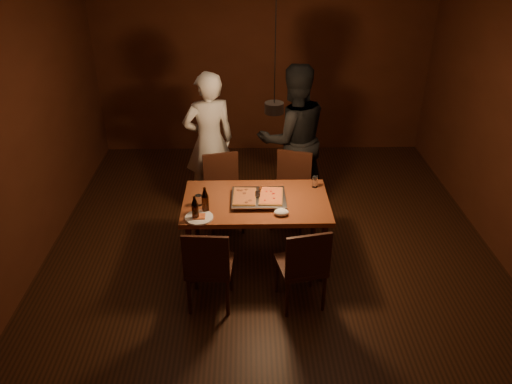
{
  "coord_description": "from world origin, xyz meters",
  "views": [
    {
      "loc": [
        -0.26,
        -4.43,
        3.32
      ],
      "look_at": [
        -0.17,
        0.01,
        0.85
      ],
      "focal_mm": 35.0,
      "sensor_mm": 36.0,
      "label": 1
    }
  ],
  "objects_px": {
    "pendant_lamp": "(274,107)",
    "dining_table": "(256,207)",
    "pizza_tray": "(259,199)",
    "chair_near_left": "(208,262)",
    "plate_slice": "(199,217)",
    "diner_dark": "(293,139)",
    "beer_bottle_b": "(205,200)",
    "beer_bottle_a": "(195,208)",
    "chair_far_left": "(223,185)",
    "diner_white": "(209,142)",
    "chair_near_right": "(304,261)",
    "chair_far_right": "(292,182)"
  },
  "relations": [
    {
      "from": "chair_far_right",
      "to": "plate_slice",
      "type": "distance_m",
      "value": 1.52
    },
    {
      "from": "dining_table",
      "to": "chair_near_right",
      "type": "height_order",
      "value": "chair_near_right"
    },
    {
      "from": "chair_near_right",
      "to": "diner_white",
      "type": "xyz_separation_m",
      "value": [
        -0.98,
        2.0,
        0.34
      ]
    },
    {
      "from": "chair_far_left",
      "to": "beer_bottle_a",
      "type": "bearing_deg",
      "value": 65.78
    },
    {
      "from": "pizza_tray",
      "to": "diner_white",
      "type": "distance_m",
      "value": 1.38
    },
    {
      "from": "chair_far_right",
      "to": "diner_dark",
      "type": "distance_m",
      "value": 0.56
    },
    {
      "from": "chair_near_left",
      "to": "plate_slice",
      "type": "xyz_separation_m",
      "value": [
        -0.1,
        0.42,
        0.22
      ]
    },
    {
      "from": "beer_bottle_b",
      "to": "pendant_lamp",
      "type": "relative_size",
      "value": 0.24
    },
    {
      "from": "diner_dark",
      "to": "chair_far_right",
      "type": "bearing_deg",
      "value": 70.84
    },
    {
      "from": "diner_dark",
      "to": "pendant_lamp",
      "type": "relative_size",
      "value": 1.68
    },
    {
      "from": "beer_bottle_b",
      "to": "plate_slice",
      "type": "distance_m",
      "value": 0.19
    },
    {
      "from": "beer_bottle_a",
      "to": "diner_dark",
      "type": "height_order",
      "value": "diner_dark"
    },
    {
      "from": "chair_near_left",
      "to": "pendant_lamp",
      "type": "distance_m",
      "value": 1.56
    },
    {
      "from": "dining_table",
      "to": "diner_dark",
      "type": "relative_size",
      "value": 0.81
    },
    {
      "from": "diner_white",
      "to": "chair_far_left",
      "type": "bearing_deg",
      "value": 90.24
    },
    {
      "from": "plate_slice",
      "to": "diner_dark",
      "type": "height_order",
      "value": "diner_dark"
    },
    {
      "from": "beer_bottle_b",
      "to": "diner_dark",
      "type": "height_order",
      "value": "diner_dark"
    },
    {
      "from": "dining_table",
      "to": "chair_far_left",
      "type": "distance_m",
      "value": 0.85
    },
    {
      "from": "chair_near_left",
      "to": "pizza_tray",
      "type": "bearing_deg",
      "value": 61.42
    },
    {
      "from": "pizza_tray",
      "to": "chair_near_left",
      "type": "bearing_deg",
      "value": -125.67
    },
    {
      "from": "beer_bottle_a",
      "to": "dining_table",
      "type": "bearing_deg",
      "value": 30.39
    },
    {
      "from": "chair_far_left",
      "to": "diner_white",
      "type": "relative_size",
      "value": 0.29
    },
    {
      "from": "diner_white",
      "to": "pendant_lamp",
      "type": "height_order",
      "value": "pendant_lamp"
    },
    {
      "from": "diner_white",
      "to": "beer_bottle_b",
      "type": "bearing_deg",
      "value": 72.56
    },
    {
      "from": "chair_near_right",
      "to": "plate_slice",
      "type": "bearing_deg",
      "value": 144.68
    },
    {
      "from": "chair_near_left",
      "to": "chair_far_right",
      "type": "bearing_deg",
      "value": 64.09
    },
    {
      "from": "chair_near_right",
      "to": "beer_bottle_a",
      "type": "height_order",
      "value": "beer_bottle_a"
    },
    {
      "from": "pendant_lamp",
      "to": "diner_dark",
      "type": "bearing_deg",
      "value": 75.55
    },
    {
      "from": "pizza_tray",
      "to": "beer_bottle_a",
      "type": "distance_m",
      "value": 0.71
    },
    {
      "from": "chair_far_left",
      "to": "beer_bottle_a",
      "type": "xyz_separation_m",
      "value": [
        -0.21,
        -1.1,
        0.34
      ]
    },
    {
      "from": "chair_near_right",
      "to": "beer_bottle_a",
      "type": "relative_size",
      "value": 1.99
    },
    {
      "from": "chair_near_right",
      "to": "pizza_tray",
      "type": "height_order",
      "value": "chair_near_right"
    },
    {
      "from": "dining_table",
      "to": "beer_bottle_a",
      "type": "height_order",
      "value": "beer_bottle_a"
    },
    {
      "from": "chair_far_left",
      "to": "diner_white",
      "type": "distance_m",
      "value": 0.62
    },
    {
      "from": "beer_bottle_a",
      "to": "diner_white",
      "type": "height_order",
      "value": "diner_white"
    },
    {
      "from": "chair_far_left",
      "to": "pendant_lamp",
      "type": "height_order",
      "value": "pendant_lamp"
    },
    {
      "from": "pendant_lamp",
      "to": "dining_table",
      "type": "bearing_deg",
      "value": 177.25
    },
    {
      "from": "dining_table",
      "to": "diner_white",
      "type": "bearing_deg",
      "value": 113.95
    },
    {
      "from": "beer_bottle_b",
      "to": "plate_slice",
      "type": "relative_size",
      "value": 0.97
    },
    {
      "from": "dining_table",
      "to": "pendant_lamp",
      "type": "relative_size",
      "value": 1.36
    },
    {
      "from": "pizza_tray",
      "to": "plate_slice",
      "type": "xyz_separation_m",
      "value": [
        -0.59,
        -0.32,
        -0.01
      ]
    },
    {
      "from": "chair_far_right",
      "to": "diner_dark",
      "type": "bearing_deg",
      "value": -77.03
    },
    {
      "from": "beer_bottle_b",
      "to": "diner_dark",
      "type": "xyz_separation_m",
      "value": [
        0.98,
        1.4,
        0.04
      ]
    },
    {
      "from": "pizza_tray",
      "to": "beer_bottle_a",
      "type": "height_order",
      "value": "beer_bottle_a"
    },
    {
      "from": "chair_far_left",
      "to": "diner_white",
      "type": "height_order",
      "value": "diner_white"
    },
    {
      "from": "pizza_tray",
      "to": "diner_white",
      "type": "bearing_deg",
      "value": 112.07
    },
    {
      "from": "chair_far_left",
      "to": "pendant_lamp",
      "type": "xyz_separation_m",
      "value": [
        0.55,
        -0.76,
        1.22
      ]
    },
    {
      "from": "chair_far_left",
      "to": "diner_dark",
      "type": "height_order",
      "value": "diner_dark"
    },
    {
      "from": "chair_near_left",
      "to": "diner_white",
      "type": "relative_size",
      "value": 0.28
    },
    {
      "from": "diner_white",
      "to": "plate_slice",
      "type": "bearing_deg",
      "value": 70.34
    }
  ]
}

